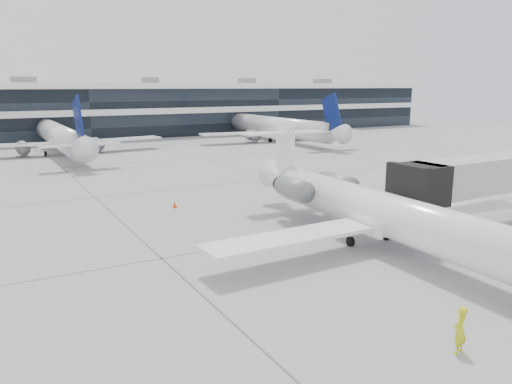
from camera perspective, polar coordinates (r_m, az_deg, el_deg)
ground at (r=36.26m, az=4.46°, el=-4.99°), size 220.00×220.00×0.00m
terminal at (r=112.61m, az=-19.50°, el=8.53°), size 170.00×22.00×10.00m
bg_jet_center at (r=85.23m, az=-21.38°, el=4.08°), size 32.00×40.00×9.60m
bg_jet_right at (r=98.83m, az=2.29°, el=5.89°), size 32.00×40.00×9.60m
regional_jet at (r=33.86m, az=14.20°, el=-2.21°), size 25.26×31.47×7.27m
jet_bridge at (r=41.67m, az=25.65°, el=1.89°), size 17.55×3.89×5.64m
ramp_worker at (r=22.34m, az=22.26°, el=-14.37°), size 0.85×0.69×2.01m
traffic_cone at (r=44.78m, az=-9.28°, el=-1.42°), size 0.49×0.49×0.62m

